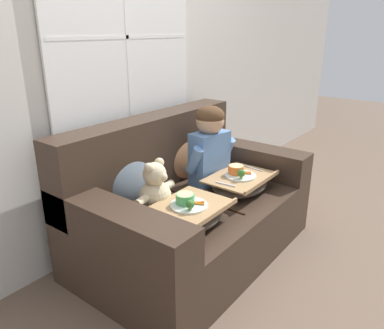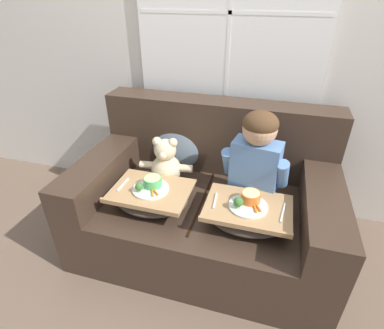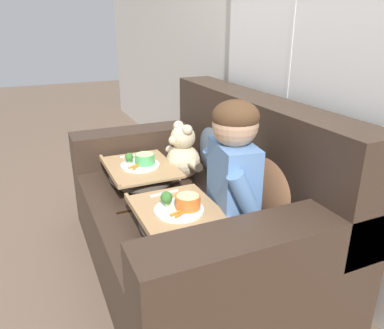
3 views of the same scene
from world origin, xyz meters
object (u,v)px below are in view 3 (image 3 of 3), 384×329
at_px(lap_tray_child, 179,221).
at_px(teddy_bear, 182,155).
at_px(throw_pillow_behind_teddy, 217,143).
at_px(throw_pillow_behind_child, 273,177).
at_px(child_figure, 234,159).
at_px(couch, 202,211).
at_px(lap_tray_teddy, 141,174).

bearing_deg(lap_tray_child, teddy_bear, 156.10).
bearing_deg(throw_pillow_behind_teddy, throw_pillow_behind_child, 0.00).
bearing_deg(child_figure, throw_pillow_behind_child, 89.96).
distance_m(couch, lap_tray_child, 0.41).
relative_size(teddy_bear, lap_tray_child, 0.76).
xyz_separation_m(couch, teddy_bear, (-0.29, 0.01, 0.23)).
bearing_deg(throw_pillow_behind_child, teddy_bear, -158.79).
bearing_deg(teddy_bear, child_figure, 0.35).
bearing_deg(lap_tray_teddy, child_figure, 24.20).
relative_size(child_figure, lap_tray_teddy, 1.21).
relative_size(throw_pillow_behind_teddy, lap_tray_teddy, 0.85).
height_order(child_figure, teddy_bear, child_figure).
xyz_separation_m(throw_pillow_behind_child, lap_tray_child, (-0.00, -0.48, -0.12)).
bearing_deg(throw_pillow_behind_child, throw_pillow_behind_teddy, 180.00).
height_order(child_figure, lap_tray_teddy, child_figure).
distance_m(couch, lap_tray_teddy, 0.41).
distance_m(throw_pillow_behind_teddy, lap_tray_teddy, 0.50).
relative_size(throw_pillow_behind_teddy, child_figure, 0.70).
xyz_separation_m(couch, lap_tray_child, (0.29, -0.25, 0.15)).
height_order(couch, child_figure, child_figure).
distance_m(teddy_bear, lap_tray_teddy, 0.27).
relative_size(teddy_bear, lap_tray_teddy, 0.77).
xyz_separation_m(throw_pillow_behind_child, teddy_bear, (-0.58, -0.23, -0.04)).
bearing_deg(throw_pillow_behind_teddy, lap_tray_child, -39.72).
bearing_deg(throw_pillow_behind_child, child_figure, -90.04).
bearing_deg(lap_tray_teddy, teddy_bear, 89.82).
xyz_separation_m(throw_pillow_behind_teddy, child_figure, (0.58, -0.22, 0.13)).
distance_m(couch, throw_pillow_behind_teddy, 0.46).
bearing_deg(throw_pillow_behind_teddy, lap_tray_teddy, -90.03).
bearing_deg(teddy_bear, throw_pillow_behind_child, 21.21).
distance_m(throw_pillow_behind_child, lap_tray_child, 0.50).
relative_size(throw_pillow_behind_teddy, lap_tray_child, 0.84).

